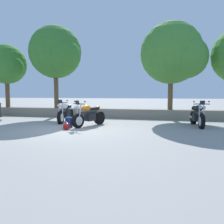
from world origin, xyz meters
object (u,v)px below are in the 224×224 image
object	(u,v)px
motorcycle_orange_centre	(89,115)
leafy_tree_mid_right	(174,54)
rider_backpack	(69,122)
leafy_tree_far_left	(7,65)
motorcycle_white_near_left	(65,113)
rider_helmet	(66,126)
motorcycle_black_far_right	(197,116)
leafy_tree_mid_left	(57,53)

from	to	relation	value
motorcycle_orange_centre	leafy_tree_mid_right	size ratio (longest dim) A/B	0.40
rider_backpack	leafy_tree_far_left	xyz separation A→B (m)	(-6.14, 4.04, 3.11)
motorcycle_white_near_left	leafy_tree_far_left	world-z (taller)	leafy_tree_far_left
rider_helmet	motorcycle_black_far_right	bearing A→B (deg)	22.06
motorcycle_white_near_left	motorcycle_orange_centre	world-z (taller)	same
motorcycle_white_near_left	motorcycle_black_far_right	size ratio (longest dim) A/B	1.00
motorcycle_white_near_left	rider_helmet	xyz separation A→B (m)	(1.06, -2.18, -0.35)
motorcycle_white_near_left	leafy_tree_mid_right	xyz separation A→B (m)	(5.45, 2.59, 3.19)
leafy_tree_mid_left	leafy_tree_far_left	bearing A→B (deg)	-179.38
rider_helmet	leafy_tree_mid_left	bearing A→B (deg)	120.27
rider_backpack	leafy_tree_mid_right	bearing A→B (deg)	43.05
motorcycle_orange_centre	rider_helmet	xyz separation A→B (m)	(-0.58, -1.13, -0.35)
motorcycle_white_near_left	rider_backpack	size ratio (longest dim) A/B	4.40
motorcycle_white_near_left	leafy_tree_far_left	bearing A→B (deg)	155.41
rider_backpack	leafy_tree_mid_left	bearing A→B (deg)	122.05
motorcycle_orange_centre	motorcycle_black_far_right	size ratio (longest dim) A/B	0.95
motorcycle_white_near_left	leafy_tree_mid_left	world-z (taller)	leafy_tree_mid_left
rider_helmet	motorcycle_white_near_left	bearing A→B (deg)	115.86
motorcycle_white_near_left	leafy_tree_mid_left	bearing A→B (deg)	123.93
motorcycle_white_near_left	motorcycle_black_far_right	xyz separation A→B (m)	(6.39, -0.02, 0.00)
motorcycle_black_far_right	leafy_tree_mid_right	world-z (taller)	leafy_tree_mid_right
rider_backpack	leafy_tree_far_left	world-z (taller)	leafy_tree_far_left
motorcycle_orange_centre	leafy_tree_mid_right	distance (m)	6.17
motorcycle_black_far_right	leafy_tree_mid_left	xyz separation A→B (m)	(-8.03, 2.45, 3.50)
motorcycle_black_far_right	rider_backpack	bearing A→B (deg)	-163.44
motorcycle_black_far_right	leafy_tree_far_left	world-z (taller)	leafy_tree_far_left
motorcycle_black_far_right	motorcycle_orange_centre	bearing A→B (deg)	-167.71
rider_backpack	leafy_tree_mid_left	world-z (taller)	leafy_tree_mid_left
rider_helmet	motorcycle_orange_centre	bearing A→B (deg)	62.88
leafy_tree_far_left	leafy_tree_mid_right	bearing A→B (deg)	1.05
motorcycle_orange_centre	leafy_tree_mid_left	xyz separation A→B (m)	(-3.27, 3.49, 3.50)
leafy_tree_mid_left	motorcycle_black_far_right	bearing A→B (deg)	-16.99
leafy_tree_far_left	leafy_tree_mid_right	distance (m)	10.69
motorcycle_white_near_left	leafy_tree_mid_right	distance (m)	6.83
motorcycle_black_far_right	rider_backpack	world-z (taller)	motorcycle_black_far_right
motorcycle_white_near_left	rider_backpack	world-z (taller)	motorcycle_white_near_left
motorcycle_orange_centre	motorcycle_white_near_left	bearing A→B (deg)	147.08
leafy_tree_far_left	leafy_tree_mid_right	xyz separation A→B (m)	(10.68, 0.19, 0.33)
leafy_tree_mid_left	rider_backpack	bearing A→B (deg)	-57.95
motorcycle_orange_centre	rider_helmet	distance (m)	1.31
leafy_tree_far_left	leafy_tree_mid_left	distance (m)	3.65
leafy_tree_far_left	leafy_tree_mid_right	size ratio (longest dim) A/B	0.84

